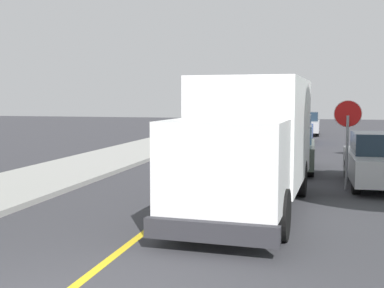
{
  "coord_description": "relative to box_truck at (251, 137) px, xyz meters",
  "views": [
    {
      "loc": [
        3.38,
        -5.08,
        2.73
      ],
      "look_at": [
        -0.13,
        8.77,
        1.4
      ],
      "focal_mm": 46.9,
      "sensor_mm": 36.0,
      "label": 1
    }
  ],
  "objects": [
    {
      "name": "centre_line_yellow",
      "position": [
        -1.79,
        2.97,
        -1.76
      ],
      "size": [
        0.16,
        56.0,
        0.01
      ],
      "primitive_type": "cube",
      "color": "gold",
      "rests_on": "ground"
    },
    {
      "name": "box_truck",
      "position": [
        0.0,
        0.0,
        0.0
      ],
      "size": [
        2.73,
        7.28,
        3.2
      ],
      "color": "white",
      "rests_on": "ground"
    },
    {
      "name": "parked_car_near",
      "position": [
        0.56,
        6.93,
        -0.97
      ],
      "size": [
        1.85,
        4.42,
        1.67
      ],
      "color": "#4C564C",
      "rests_on": "ground"
    },
    {
      "name": "parked_car_mid",
      "position": [
        0.35,
        13.29,
        -0.97
      ],
      "size": [
        1.82,
        4.41,
        1.67
      ],
      "color": "silver",
      "rests_on": "ground"
    },
    {
      "name": "parked_car_far",
      "position": [
        0.36,
        19.15,
        -0.97
      ],
      "size": [
        1.8,
        4.4,
        1.67
      ],
      "color": "#2D4793",
      "rests_on": "ground"
    },
    {
      "name": "parked_car_furthest",
      "position": [
        0.75,
        25.33,
        -0.97
      ],
      "size": [
        1.84,
        4.42,
        1.67
      ],
      "color": "#B7B7BC",
      "rests_on": "ground"
    },
    {
      "name": "parked_van_across",
      "position": [
        3.41,
        4.01,
        -0.97
      ],
      "size": [
        1.92,
        4.45,
        1.67
      ],
      "color": "#B7B7BC",
      "rests_on": "ground"
    },
    {
      "name": "stop_sign",
      "position": [
        2.42,
        3.3,
        0.09
      ],
      "size": [
        0.8,
        0.1,
        2.65
      ],
      "color": "gray",
      "rests_on": "ground"
    }
  ]
}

